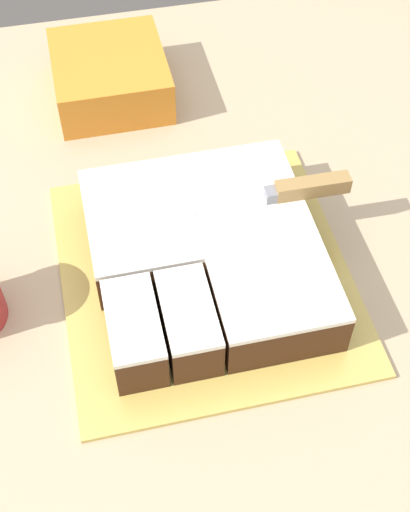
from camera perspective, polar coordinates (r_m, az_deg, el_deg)
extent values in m
plane|color=#4C4742|center=(1.79, -1.63, -17.81)|extent=(8.00, 8.00, 0.00)
cube|color=tan|center=(1.37, -2.06, -10.81)|extent=(1.40, 1.10, 0.93)
cube|color=gold|center=(0.94, 0.00, -1.43)|extent=(0.37, 0.40, 0.01)
cube|color=#472814|center=(0.95, -0.83, 2.71)|extent=(0.28, 0.19, 0.06)
cube|color=white|center=(0.92, -0.85, 4.11)|extent=(0.28, 0.19, 0.01)
cube|color=#472814|center=(0.87, 5.68, -4.05)|extent=(0.15, 0.12, 0.06)
cube|color=white|center=(0.84, 5.85, -2.72)|extent=(0.15, 0.12, 0.01)
cube|color=#472814|center=(0.85, -5.63, -6.29)|extent=(0.06, 0.12, 0.06)
cube|color=white|center=(0.82, -5.82, -5.00)|extent=(0.06, 0.12, 0.01)
cube|color=#472814|center=(0.85, -1.33, -5.51)|extent=(0.06, 0.12, 0.06)
cube|color=white|center=(0.82, -1.37, -4.20)|extent=(0.06, 0.12, 0.01)
cube|color=silver|center=(0.91, 0.41, 3.94)|extent=(0.17, 0.02, 0.00)
cube|color=slate|center=(0.92, 5.32, 4.92)|extent=(0.02, 0.02, 0.02)
cube|color=olive|center=(0.94, 8.60, 5.51)|extent=(0.10, 0.02, 0.02)
cube|color=orange|center=(1.19, -7.61, 14.12)|extent=(0.18, 0.20, 0.07)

